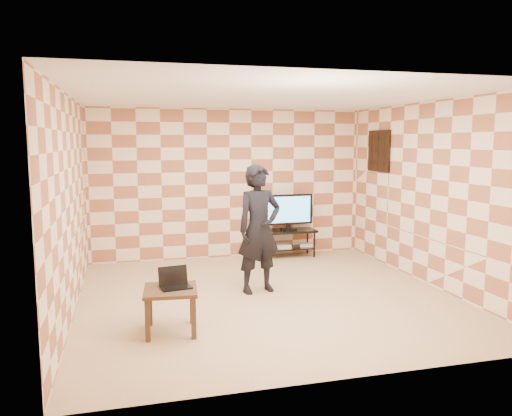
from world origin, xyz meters
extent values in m
plane|color=tan|center=(0.00, 0.00, 0.00)|extent=(5.00, 5.00, 0.00)
cube|color=#F5DEBE|center=(0.00, 2.50, 1.35)|extent=(5.00, 0.02, 2.70)
cube|color=#F5DEBE|center=(0.00, -2.50, 1.35)|extent=(5.00, 0.02, 2.70)
cube|color=#F5DEBE|center=(-2.50, 0.00, 1.35)|extent=(0.02, 5.00, 2.70)
cube|color=#F5DEBE|center=(2.50, 0.00, 1.35)|extent=(0.02, 5.00, 2.70)
cube|color=white|center=(0.00, 0.00, 2.70)|extent=(5.00, 5.00, 0.02)
cube|color=black|center=(2.47, 1.55, 1.95)|extent=(0.04, 0.72, 0.72)
cube|color=black|center=(2.47, 1.55, 1.95)|extent=(0.04, 0.03, 0.68)
cube|color=black|center=(2.47, 1.55, 1.95)|extent=(0.04, 0.68, 0.03)
cube|color=black|center=(1.04, 2.21, 0.48)|extent=(1.00, 0.45, 0.04)
cube|color=black|center=(1.04, 2.21, 0.16)|extent=(0.90, 0.40, 0.03)
cylinder|color=black|center=(0.60, 2.03, 0.25)|extent=(0.03, 0.03, 0.50)
cylinder|color=black|center=(0.60, 2.39, 0.25)|extent=(0.03, 0.03, 0.50)
cylinder|color=black|center=(1.48, 2.03, 0.25)|extent=(0.03, 0.03, 0.50)
cylinder|color=black|center=(1.48, 2.39, 0.25)|extent=(0.03, 0.03, 0.50)
cube|color=black|center=(1.04, 2.21, 0.51)|extent=(0.27, 0.18, 0.03)
cube|color=black|center=(1.04, 2.21, 0.57)|extent=(0.07, 0.05, 0.08)
cube|color=black|center=(1.04, 2.21, 0.88)|extent=(0.91, 0.08, 0.55)
cube|color=#4CB0ED|center=(1.04, 2.18, 0.88)|extent=(0.81, 0.03, 0.48)
cube|color=#AEAEB1|center=(0.84, 2.22, 0.21)|extent=(0.48, 0.37, 0.07)
cube|color=silver|center=(1.39, 2.22, 0.20)|extent=(0.26, 0.22, 0.05)
cube|color=#3B2715|center=(-1.39, -0.97, 0.48)|extent=(0.63, 0.63, 0.04)
cube|color=#3B2715|center=(-1.65, -1.19, 0.23)|extent=(0.06, 0.06, 0.46)
cube|color=#3B2715|center=(-1.61, -0.71, 0.23)|extent=(0.06, 0.06, 0.46)
cube|color=#3B2715|center=(-1.17, -1.24, 0.23)|extent=(0.06, 0.06, 0.46)
cube|color=#3B2715|center=(-1.13, -0.75, 0.23)|extent=(0.06, 0.06, 0.46)
cube|color=black|center=(-1.33, -0.97, 0.51)|extent=(0.37, 0.29, 0.02)
cube|color=black|center=(-1.35, -0.85, 0.62)|extent=(0.34, 0.11, 0.21)
imported|color=black|center=(-0.05, 0.25, 0.90)|extent=(0.74, 0.57, 1.80)
camera|label=1|loc=(-1.82, -6.39, 2.11)|focal=35.00mm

